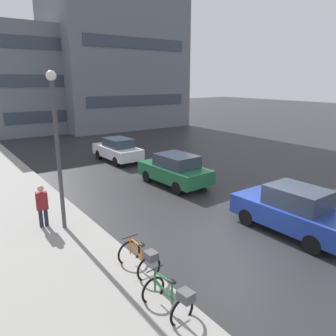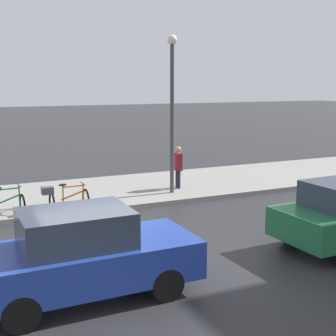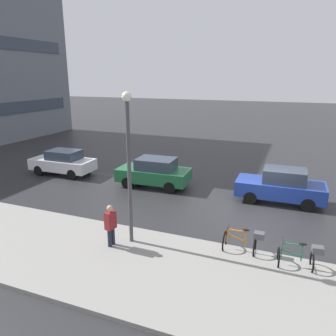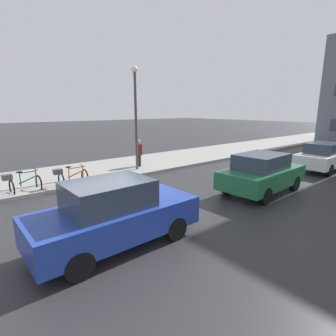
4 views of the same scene
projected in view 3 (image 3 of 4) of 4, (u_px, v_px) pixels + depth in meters
name	position (u px, v px, depth m)	size (l,w,h in m)	color
ground_plane	(259.00, 214.00, 14.95)	(140.00, 140.00, 0.00)	#28282B
bicycle_nearest	(300.00, 257.00, 10.45)	(0.79, 1.37, 0.99)	black
bicycle_second	(244.00, 241.00, 11.41)	(0.78, 1.37, 0.99)	black
car_blue	(281.00, 186.00, 16.10)	(1.84, 4.24, 1.72)	navy
car_green	(154.00, 172.00, 18.47)	(2.06, 4.11, 1.63)	#1E6038
car_white	(63.00, 162.00, 20.72)	(1.80, 4.08, 1.57)	silver
pedestrian	(111.00, 225.00, 11.65)	(0.44, 0.31, 1.70)	#1E2333
streetlamp	(129.00, 157.00, 11.32)	(0.33, 0.33, 5.58)	#424247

